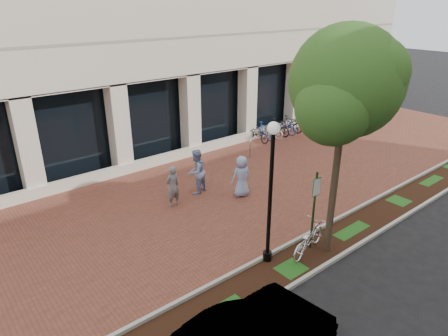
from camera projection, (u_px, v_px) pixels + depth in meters
ground at (219, 194)px, 16.94m from camera, size 120.00×120.00×0.00m
brick_plaza at (219, 194)px, 16.94m from camera, size 40.00×9.00×0.01m
planting_strip at (317, 249)px, 13.18m from camera, size 40.00×1.50×0.01m
curb_plaza_side at (300, 238)px, 13.70m from camera, size 40.00×0.12×0.12m
curb_street_side at (337, 259)px, 12.62m from camera, size 40.00×0.12×0.12m
parking_sign at (315, 202)px, 12.61m from camera, size 0.34×0.07×2.75m
lamppost at (271, 187)px, 11.67m from camera, size 0.36×0.36×4.54m
street_tree at (346, 89)px, 11.18m from camera, size 3.84×3.20×7.12m
locked_bicycle at (308, 239)px, 12.85m from camera, size 2.07×1.13×1.03m
pedestrian_left at (173, 186)px, 15.71m from camera, size 0.65×0.45×1.69m
pedestrian_mid at (196, 172)px, 16.74m from camera, size 1.13×1.00×1.94m
pedestrian_right at (242, 176)px, 16.51m from camera, size 0.96×0.73×1.76m
bollard at (250, 149)px, 20.71m from camera, size 0.12×0.12×0.95m
bike_rack_cluster at (277, 128)px, 24.10m from camera, size 4.20×1.89×1.04m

